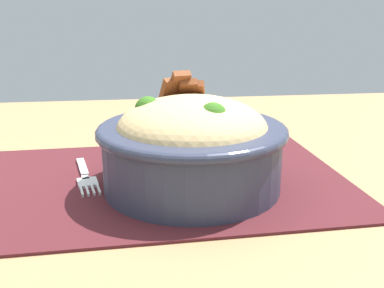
% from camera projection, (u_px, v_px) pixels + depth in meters
% --- Properties ---
extents(table, '(1.21, 0.97, 0.71)m').
position_uv_depth(table, '(161.00, 228.00, 0.55)').
color(table, '#99754C').
rests_on(table, ground_plane).
extents(placemat, '(0.44, 0.30, 0.00)m').
position_uv_depth(placemat, '(161.00, 181.00, 0.52)').
color(placemat, '#47191E').
rests_on(placemat, table).
extents(bowl, '(0.23, 0.23, 0.13)m').
position_uv_depth(bowl, '(192.00, 143.00, 0.48)').
color(bowl, '#2D3347').
rests_on(bowl, placemat).
extents(fork, '(0.04, 0.12, 0.00)m').
position_uv_depth(fork, '(86.00, 177.00, 0.52)').
color(fork, silver).
rests_on(fork, placemat).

